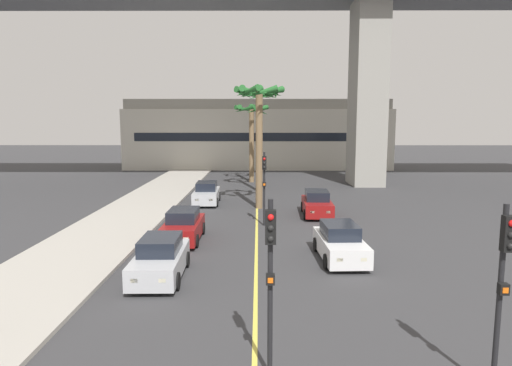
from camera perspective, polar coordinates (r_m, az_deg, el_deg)
The scene contains 14 objects.
sidewalk_left at distance 21.41m, azimuth -22.17°, elevation -8.57°, with size 4.80×80.00×0.15m, color #ADA89E.
lane_stripe_center at distance 27.58m, azimuth 0.11°, elevation -4.53°, with size 0.14×56.00×0.01m, color #DBCC4C.
pier_building_backdrop at distance 57.98m, azimuth 0.22°, elevation 6.16°, with size 32.92×8.04×8.58m.
car_queue_front at distance 22.74m, azimuth -9.24°, elevation -5.45°, with size 1.84×4.10×1.56m.
car_queue_second at distance 32.64m, azimuth -6.30°, elevation -1.36°, with size 1.91×4.14×1.56m.
car_queue_third at distance 19.78m, azimuth 10.62°, elevation -7.50°, with size 1.96×4.16×1.56m.
car_queue_fourth at distance 17.63m, azimuth -12.07°, elevation -9.44°, with size 1.90×4.13×1.56m.
car_queue_fifth at distance 28.65m, azimuth 7.74°, elevation -2.67°, with size 1.94×4.15×1.56m.
traffic_light_median_near at distance 10.22m, azimuth 1.83°, elevation -10.36°, with size 0.24×0.37×4.20m.
traffic_light_right_far_corner at distance 10.97m, azimuth 28.89°, elevation -10.07°, with size 0.24×0.37×4.20m.
traffic_light_median_far at distance 25.22m, azimuth 1.05°, elevation 0.56°, with size 0.24×0.37×4.20m.
palm_tree_near_median at distance 43.64m, azimuth -0.58°, elevation 7.70°, with size 3.47×3.57×7.58m.
palm_tree_mid_median at distance 30.29m, azimuth 0.42°, elevation 9.02°, with size 3.43×3.42×8.33m.
palm_tree_far_median at distance 38.08m, azimuth 0.25°, elevation 9.72°, with size 3.37×3.41×8.63m.
Camera 1 is at (0.09, -2.94, 5.90)m, focal length 31.50 mm.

